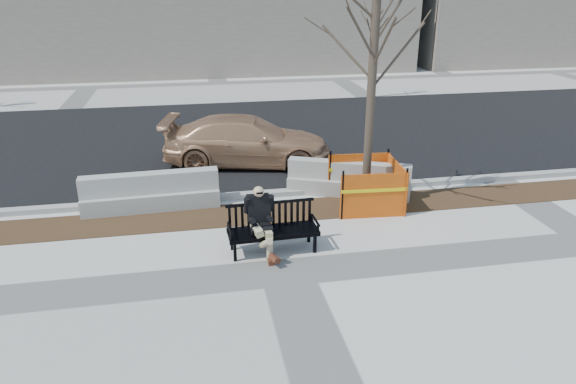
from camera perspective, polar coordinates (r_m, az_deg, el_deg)
name	(u,v)px	position (r m, az deg, el deg)	size (l,w,h in m)	color
ground	(286,272)	(9.48, -0.16, -8.61)	(120.00, 120.00, 0.00)	beige
mulch_strip	(265,213)	(11.76, -2.47, -2.23)	(40.00, 1.20, 0.02)	#47301C
asphalt_street	(238,137)	(17.57, -5.43, 5.97)	(60.00, 10.40, 0.01)	black
curb	(259,194)	(12.61, -3.11, -0.25)	(60.00, 0.25, 0.12)	#9E9B93
bench	(273,251)	(10.16, -1.60, -6.37)	(1.74, 0.63, 0.93)	black
seated_man	(261,251)	(10.17, -2.96, -6.38)	(0.55, 0.91, 1.28)	black
tree_fence	(365,205)	(12.28, 8.27, -1.40)	(2.22, 2.22, 5.54)	orange
sedan	(248,163)	(14.94, -4.35, 3.09)	(1.86, 4.59, 1.33)	tan
jersey_barrier_left	(153,209)	(12.35, -14.40, -1.75)	(3.01, 0.60, 0.86)	#A6A49B
jersey_barrier_right	(348,194)	(12.83, 6.48, -0.25)	(2.90, 0.58, 0.83)	#A3A198
far_tree_right	(368,97)	(23.81, 8.65, 10.07)	(1.72, 1.72, 4.64)	#4D4231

